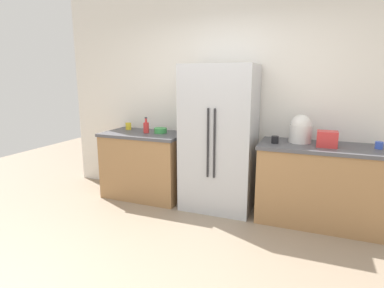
{
  "coord_description": "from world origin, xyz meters",
  "views": [
    {
      "loc": [
        1.01,
        -2.19,
        1.67
      ],
      "look_at": [
        -0.04,
        0.47,
        1.06
      ],
      "focal_mm": 29.32,
      "sensor_mm": 36.0,
      "label": 1
    }
  ],
  "objects_px": {
    "toaster": "(327,139)",
    "cup_d": "(329,139)",
    "bottle_a": "(146,127)",
    "refrigerator": "(219,139)",
    "cup_c": "(275,140)",
    "cup_a": "(379,145)",
    "rice_cooker": "(301,129)",
    "bowl_a": "(160,130)",
    "cup_b": "(128,126)"
  },
  "relations": [
    {
      "from": "toaster",
      "to": "bowl_a",
      "type": "xyz_separation_m",
      "value": [
        -2.12,
        0.12,
        -0.05
      ]
    },
    {
      "from": "rice_cooker",
      "to": "cup_c",
      "type": "bearing_deg",
      "value": -149.92
    },
    {
      "from": "refrigerator",
      "to": "cup_a",
      "type": "distance_m",
      "value": 1.77
    },
    {
      "from": "refrigerator",
      "to": "cup_d",
      "type": "relative_size",
      "value": 17.9
    },
    {
      "from": "cup_b",
      "to": "bowl_a",
      "type": "bearing_deg",
      "value": -8.72
    },
    {
      "from": "toaster",
      "to": "cup_a",
      "type": "distance_m",
      "value": 0.53
    },
    {
      "from": "bottle_a",
      "to": "cup_c",
      "type": "relative_size",
      "value": 2.55
    },
    {
      "from": "cup_d",
      "to": "bowl_a",
      "type": "distance_m",
      "value": 2.15
    },
    {
      "from": "toaster",
      "to": "cup_c",
      "type": "xyz_separation_m",
      "value": [
        -0.56,
        -0.02,
        -0.05
      ]
    },
    {
      "from": "bowl_a",
      "to": "refrigerator",
      "type": "bearing_deg",
      "value": -4.42
    },
    {
      "from": "bottle_a",
      "to": "toaster",
      "type": "bearing_deg",
      "value": -1.29
    },
    {
      "from": "refrigerator",
      "to": "cup_c",
      "type": "bearing_deg",
      "value": -5.56
    },
    {
      "from": "toaster",
      "to": "rice_cooker",
      "type": "xyz_separation_m",
      "value": [
        -0.29,
        0.14,
        0.07
      ]
    },
    {
      "from": "rice_cooker",
      "to": "cup_d",
      "type": "xyz_separation_m",
      "value": [
        0.31,
        0.09,
        -0.11
      ]
    },
    {
      "from": "toaster",
      "to": "bottle_a",
      "type": "bearing_deg",
      "value": 178.71
    },
    {
      "from": "toaster",
      "to": "cup_b",
      "type": "bearing_deg",
      "value": 175.63
    },
    {
      "from": "cup_c",
      "to": "bowl_a",
      "type": "distance_m",
      "value": 1.57
    },
    {
      "from": "toaster",
      "to": "cup_d",
      "type": "relative_size",
      "value": 2.1
    },
    {
      "from": "bottle_a",
      "to": "cup_d",
      "type": "bearing_deg",
      "value": 4.26
    },
    {
      "from": "cup_c",
      "to": "bottle_a",
      "type": "bearing_deg",
      "value": 177.75
    },
    {
      "from": "bottle_a",
      "to": "cup_c",
      "type": "distance_m",
      "value": 1.75
    },
    {
      "from": "rice_cooker",
      "to": "cup_b",
      "type": "height_order",
      "value": "rice_cooker"
    },
    {
      "from": "cup_b",
      "to": "bowl_a",
      "type": "xyz_separation_m",
      "value": [
        0.57,
        -0.09,
        -0.01
      ]
    },
    {
      "from": "bottle_a",
      "to": "refrigerator",
      "type": "bearing_deg",
      "value": -0.06
    },
    {
      "from": "cup_d",
      "to": "refrigerator",
      "type": "bearing_deg",
      "value": -172.22
    },
    {
      "from": "cup_a",
      "to": "bowl_a",
      "type": "height_order",
      "value": "cup_a"
    },
    {
      "from": "rice_cooker",
      "to": "bottle_a",
      "type": "height_order",
      "value": "rice_cooker"
    },
    {
      "from": "rice_cooker",
      "to": "cup_b",
      "type": "relative_size",
      "value": 3.33
    },
    {
      "from": "bowl_a",
      "to": "cup_a",
      "type": "bearing_deg",
      "value": -0.42
    },
    {
      "from": "cup_c",
      "to": "cup_d",
      "type": "height_order",
      "value": "cup_d"
    },
    {
      "from": "cup_d",
      "to": "cup_a",
      "type": "bearing_deg",
      "value": -14.37
    },
    {
      "from": "refrigerator",
      "to": "cup_d",
      "type": "bearing_deg",
      "value": 7.78
    },
    {
      "from": "bottle_a",
      "to": "cup_b",
      "type": "distance_m",
      "value": 0.42
    },
    {
      "from": "refrigerator",
      "to": "toaster",
      "type": "xyz_separation_m",
      "value": [
        1.25,
        -0.05,
        0.09
      ]
    },
    {
      "from": "toaster",
      "to": "cup_d",
      "type": "bearing_deg",
      "value": 83.46
    },
    {
      "from": "cup_a",
      "to": "cup_d",
      "type": "xyz_separation_m",
      "value": [
        -0.49,
        0.13,
        0.01
      ]
    },
    {
      "from": "cup_a",
      "to": "cup_c",
      "type": "xyz_separation_m",
      "value": [
        -1.08,
        -0.12,
        0.0
      ]
    },
    {
      "from": "toaster",
      "to": "bottle_a",
      "type": "xyz_separation_m",
      "value": [
        -2.3,
        0.05,
        -0.01
      ]
    },
    {
      "from": "bottle_a",
      "to": "bowl_a",
      "type": "xyz_separation_m",
      "value": [
        0.19,
        0.07,
        -0.05
      ]
    },
    {
      "from": "refrigerator",
      "to": "cup_c",
      "type": "distance_m",
      "value": 0.7
    },
    {
      "from": "refrigerator",
      "to": "cup_b",
      "type": "bearing_deg",
      "value": 173.86
    },
    {
      "from": "rice_cooker",
      "to": "bottle_a",
      "type": "xyz_separation_m",
      "value": [
        -2.01,
        -0.09,
        -0.08
      ]
    },
    {
      "from": "bowl_a",
      "to": "cup_c",
      "type": "bearing_deg",
      "value": -4.93
    },
    {
      "from": "cup_c",
      "to": "cup_d",
      "type": "distance_m",
      "value": 0.63
    },
    {
      "from": "refrigerator",
      "to": "bottle_a",
      "type": "bearing_deg",
      "value": 179.94
    },
    {
      "from": "cup_a",
      "to": "cup_d",
      "type": "height_order",
      "value": "cup_d"
    },
    {
      "from": "cup_a",
      "to": "cup_d",
      "type": "distance_m",
      "value": 0.51
    },
    {
      "from": "refrigerator",
      "to": "toaster",
      "type": "relative_size",
      "value": 8.52
    },
    {
      "from": "toaster",
      "to": "bottle_a",
      "type": "height_order",
      "value": "bottle_a"
    },
    {
      "from": "cup_a",
      "to": "rice_cooker",
      "type": "bearing_deg",
      "value": 177.21
    }
  ]
}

